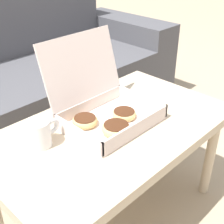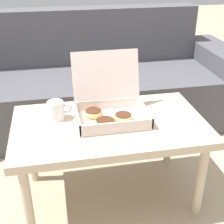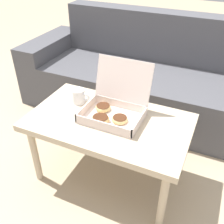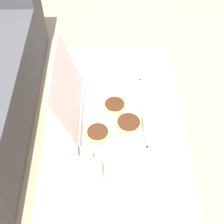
{
  "view_description": "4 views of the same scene",
  "coord_description": "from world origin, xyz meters",
  "px_view_note": "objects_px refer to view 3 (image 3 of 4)",
  "views": [
    {
      "loc": [
        -0.71,
        -0.82,
        1.11
      ],
      "look_at": [
        0.02,
        -0.11,
        0.52
      ],
      "focal_mm": 50.0,
      "sensor_mm": 36.0,
      "label": 1
    },
    {
      "loc": [
        -0.25,
        -1.45,
        1.24
      ],
      "look_at": [
        0.02,
        -0.11,
        0.52
      ],
      "focal_mm": 50.0,
      "sensor_mm": 36.0,
      "label": 2
    },
    {
      "loc": [
        0.54,
        -1.26,
        1.38
      ],
      "look_at": [
        0.02,
        -0.11,
        0.52
      ],
      "focal_mm": 42.0,
      "sensor_mm": 36.0,
      "label": 3
    },
    {
      "loc": [
        -0.77,
        -0.1,
        1.48
      ],
      "look_at": [
        0.02,
        -0.11,
        0.52
      ],
      "focal_mm": 50.0,
      "sensor_mm": 36.0,
      "label": 4
    }
  ],
  "objects_px": {
    "pastry_box": "(112,108)",
    "coffee_mug": "(79,96)",
    "couch": "(152,81)",
    "coffee_table": "(109,126)"
  },
  "relations": [
    {
      "from": "pastry_box",
      "to": "coffee_mug",
      "type": "distance_m",
      "value": 0.26
    },
    {
      "from": "couch",
      "to": "coffee_table",
      "type": "relative_size",
      "value": 2.43
    },
    {
      "from": "couch",
      "to": "pastry_box",
      "type": "bearing_deg",
      "value": -89.75
    },
    {
      "from": "couch",
      "to": "pastry_box",
      "type": "relative_size",
      "value": 6.63
    },
    {
      "from": "coffee_table",
      "to": "coffee_mug",
      "type": "relative_size",
      "value": 7.68
    },
    {
      "from": "coffee_table",
      "to": "coffee_mug",
      "type": "bearing_deg",
      "value": 159.97
    },
    {
      "from": "pastry_box",
      "to": "coffee_mug",
      "type": "xyz_separation_m",
      "value": [
        -0.26,
        0.05,
        -0.01
      ]
    },
    {
      "from": "couch",
      "to": "coffee_mug",
      "type": "distance_m",
      "value": 0.9
    },
    {
      "from": "couch",
      "to": "coffee_mug",
      "type": "relative_size",
      "value": 18.66
    },
    {
      "from": "coffee_table",
      "to": "coffee_mug",
      "type": "height_order",
      "value": "coffee_mug"
    }
  ]
}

